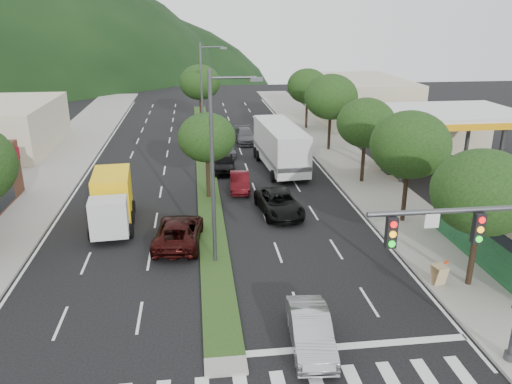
{
  "coord_description": "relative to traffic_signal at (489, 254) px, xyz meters",
  "views": [
    {
      "loc": [
        -0.77,
        -15.78,
        12.31
      ],
      "look_at": [
        2.66,
        11.86,
        2.49
      ],
      "focal_mm": 35.0,
      "sensor_mm": 36.0,
      "label": 1
    }
  ],
  "objects": [
    {
      "name": "tree_med_near",
      "position": [
        -9.03,
        19.54,
        -0.22
      ],
      "size": [
        4.0,
        4.0,
        6.02
      ],
      "color": "black",
      "rests_on": "median"
    },
    {
      "name": "ground",
      "position": [
        -9.03,
        1.54,
        -4.65
      ],
      "size": [
        160.0,
        160.0,
        0.0
      ],
      "primitive_type": "plane",
      "color": "black",
      "rests_on": "ground"
    },
    {
      "name": "streetlight_mid",
      "position": [
        -8.82,
        34.54,
        0.94
      ],
      "size": [
        2.6,
        0.25,
        10.0
      ],
      "color": "#47494C",
      "rests_on": "ground"
    },
    {
      "name": "tree_r_d",
      "position": [
        2.97,
        31.54,
        0.54
      ],
      "size": [
        5.0,
        5.0,
        7.17
      ],
      "color": "black",
      "rests_on": "sidewalk_right"
    },
    {
      "name": "bldg_right_far",
      "position": [
        10.47,
        45.54,
        -2.05
      ],
      "size": [
        10.0,
        16.0,
        5.2
      ],
      "primitive_type": "cube",
      "color": "beige",
      "rests_on": "ground"
    },
    {
      "name": "tree_r_c",
      "position": [
        2.97,
        21.54,
        0.1
      ],
      "size": [
        4.4,
        4.4,
        6.48
      ],
      "color": "black",
      "rests_on": "sidewalk_right"
    },
    {
      "name": "traffic_signal",
      "position": [
        0.0,
        0.0,
        0.0
      ],
      "size": [
        6.12,
        0.4,
        7.0
      ],
      "color": "#47494C",
      "rests_on": "ground"
    },
    {
      "name": "median",
      "position": [
        -9.03,
        29.54,
        -4.59
      ],
      "size": [
        1.6,
        56.0,
        0.12
      ],
      "primitive_type": "cube",
      "color": "#223814",
      "rests_on": "ground"
    },
    {
      "name": "sidewalk_right",
      "position": [
        3.47,
        26.54,
        -4.57
      ],
      "size": [
        5.0,
        90.0,
        0.15
      ],
      "primitive_type": "cube",
      "color": "gray",
      "rests_on": "ground"
    },
    {
      "name": "tree_med_far",
      "position": [
        -9.03,
        45.54,
        0.36
      ],
      "size": [
        4.8,
        4.8,
        6.94
      ],
      "color": "black",
      "rests_on": "median"
    },
    {
      "name": "sedan_silver",
      "position": [
        -5.64,
        1.94,
        -3.93
      ],
      "size": [
        1.83,
        4.45,
        1.43
      ],
      "primitive_type": "imported",
      "rotation": [
        0.0,
        0.0,
        -0.07
      ],
      "color": "#9DA0A4",
      "rests_on": "ground"
    },
    {
      "name": "car_queue_d",
      "position": [
        -4.53,
        15.95,
        -3.91
      ],
      "size": [
        2.91,
        5.48,
        1.47
      ],
      "primitive_type": "imported",
      "rotation": [
        0.0,
        0.0,
        0.09
      ],
      "color": "black",
      "rests_on": "ground"
    },
    {
      "name": "suv_maroon",
      "position": [
        -10.97,
        12.08,
        -3.89
      ],
      "size": [
        3.04,
        5.64,
        1.5
      ],
      "primitive_type": "imported",
      "rotation": [
        0.0,
        0.0,
        3.04
      ],
      "color": "black",
      "rests_on": "ground"
    },
    {
      "name": "bldg_left_far",
      "position": [
        -28.03,
        35.54,
        -2.35
      ],
      "size": [
        9.0,
        14.0,
        4.6
      ],
      "primitive_type": "cube",
      "color": "beige",
      "rests_on": "ground"
    },
    {
      "name": "motorhome",
      "position": [
        -2.73,
        26.17,
        -2.65
      ],
      "size": [
        3.61,
        9.92,
        3.74
      ],
      "rotation": [
        0.0,
        0.0,
        0.06
      ],
      "color": "silver",
      "rests_on": "ground"
    },
    {
      "name": "car_queue_e",
      "position": [
        -7.0,
        30.95,
        -4.0
      ],
      "size": [
        1.86,
        3.91,
        1.29
      ],
      "primitive_type": "imported",
      "rotation": [
        0.0,
        0.0,
        0.09
      ],
      "color": "#4B4B50",
      "rests_on": "ground"
    },
    {
      "name": "tree_r_e",
      "position": [
        2.97,
        41.54,
        0.25
      ],
      "size": [
        4.6,
        4.6,
        6.71
      ],
      "color": "black",
      "rests_on": "sidewalk_right"
    },
    {
      "name": "car_queue_c",
      "position": [
        -6.66,
        20.95,
        -3.98
      ],
      "size": [
        1.65,
        4.09,
        1.32
      ],
      "primitive_type": "imported",
      "rotation": [
        0.0,
        0.0,
        -0.06
      ],
      "color": "#490C11",
      "rests_on": "ground"
    },
    {
      "name": "car_queue_b",
      "position": [
        -4.72,
        35.95,
        -3.94
      ],
      "size": [
        2.12,
        4.9,
        1.41
      ],
      "primitive_type": "imported",
      "rotation": [
        0.0,
        0.0,
        0.03
      ],
      "color": "#515156",
      "rests_on": "ground"
    },
    {
      "name": "streetlight_near",
      "position": [
        -8.82,
        9.54,
        0.94
      ],
      "size": [
        2.6,
        0.25,
        10.0
      ],
      "color": "#47494C",
      "rests_on": "ground"
    },
    {
      "name": "gas_canopy",
      "position": [
        9.97,
        23.54,
        0.0
      ],
      "size": [
        12.2,
        8.2,
        5.25
      ],
      "color": "silver",
      "rests_on": "ground"
    },
    {
      "name": "box_truck",
      "position": [
        -15.09,
        15.56,
        -3.17
      ],
      "size": [
        2.86,
        6.46,
        3.11
      ],
      "rotation": [
        0.0,
        0.0,
        3.22
      ],
      "color": "silver",
      "rests_on": "ground"
    },
    {
      "name": "sidewalk_left",
      "position": [
        -22.03,
        26.54,
        -4.57
      ],
      "size": [
        6.0,
        90.0,
        0.15
      ],
      "primitive_type": "cube",
      "color": "gray",
      "rests_on": "ground"
    },
    {
      "name": "tree_r_b",
      "position": [
        2.97,
        13.54,
        0.39
      ],
      "size": [
        4.8,
        4.8,
        6.94
      ],
      "color": "black",
      "rests_on": "sidewalk_right"
    },
    {
      "name": "car_queue_a",
      "position": [
        -7.53,
        25.95,
        -3.9
      ],
      "size": [
        1.98,
        4.49,
        1.5
      ],
      "primitive_type": "imported",
      "rotation": [
        0.0,
        0.0,
        -0.05
      ],
      "color": "black",
      "rests_on": "ground"
    },
    {
      "name": "a_frame_sign",
      "position": [
        1.47,
        5.63,
        -3.89
      ],
      "size": [
        0.75,
        0.82,
        1.36
      ],
      "rotation": [
        0.0,
        0.0,
        0.24
      ],
      "color": "tan",
      "rests_on": "sidewalk_right"
    },
    {
      "name": "tree_r_a",
      "position": [
        2.97,
        5.54,
        0.17
      ],
      "size": [
        4.6,
        4.6,
        6.63
      ],
      "color": "black",
      "rests_on": "sidewalk_right"
    }
  ]
}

